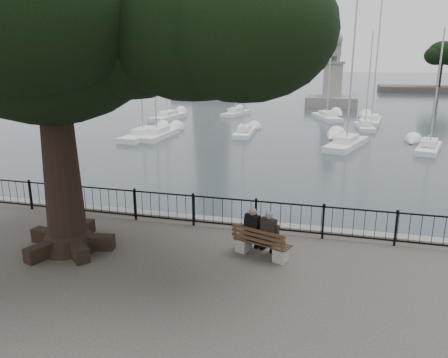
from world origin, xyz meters
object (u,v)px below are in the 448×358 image
(bench, at_px, (261,246))
(person_left, at_px, (255,232))
(lighthouse, at_px, (211,9))
(person_right, at_px, (271,236))
(lion_monument, at_px, (332,88))
(tree, at_px, (81,15))

(bench, height_order, person_left, person_left)
(person_left, height_order, lighthouse, lighthouse)
(person_left, bearing_deg, lighthouse, 107.52)
(person_left, distance_m, person_right, 0.49)
(person_left, distance_m, lion_monument, 48.92)
(tree, bearing_deg, bench, 9.36)
(person_left, height_order, person_right, same)
(lighthouse, bearing_deg, lion_monument, -31.12)
(person_left, xyz_separation_m, lighthouse, (-19.25, 60.98, 12.17))
(tree, height_order, lion_monument, tree)
(person_left, height_order, tree, tree)
(bench, distance_m, tree, 7.35)
(bench, xyz_separation_m, person_right, (0.25, 0.01, 0.32))
(bench, relative_size, person_left, 1.25)
(person_left, bearing_deg, lion_monument, 89.12)
(person_right, distance_m, lion_monument, 49.07)
(person_left, bearing_deg, person_right, -18.93)
(bench, xyz_separation_m, tree, (-4.41, -0.73, 5.84))
(tree, xyz_separation_m, lion_monument, (4.94, 49.80, -4.74))
(bench, xyz_separation_m, lion_monument, (0.53, 49.08, 1.10))
(lion_monument, bearing_deg, person_right, -90.33)
(person_right, relative_size, lighthouse, 0.04)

